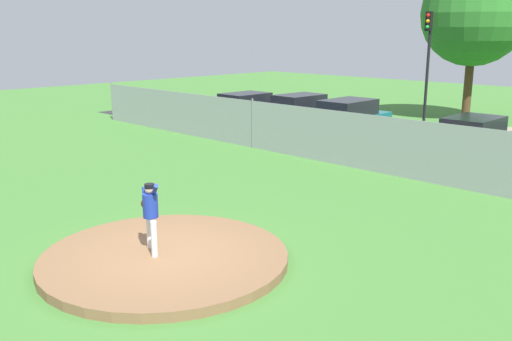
{
  "coord_description": "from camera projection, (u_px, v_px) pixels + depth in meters",
  "views": [
    {
      "loc": [
        9.23,
        -6.55,
        4.77
      ],
      "look_at": [
        -0.45,
        3.21,
        1.38
      ],
      "focal_mm": 39.36,
      "sensor_mm": 36.0,
      "label": 1
    }
  ],
  "objects": [
    {
      "name": "pitcher_youth",
      "position": [
        150.0,
        210.0,
        11.79
      ],
      "size": [
        0.81,
        0.36,
        1.6
      ],
      "color": "silver",
      "rests_on": "pitchers_mound"
    },
    {
      "name": "parked_car_teal",
      "position": [
        347.0,
        119.0,
        26.24
      ],
      "size": [
        1.99,
        4.75,
        1.74
      ],
      "color": "#146066",
      "rests_on": "ground_plane"
    },
    {
      "name": "tree_bushy_near",
      "position": [
        474.0,
        14.0,
        30.1
      ],
      "size": [
        5.62,
        5.62,
        8.58
      ],
      "color": "#4C331E",
      "rests_on": "ground_plane"
    },
    {
      "name": "traffic_cone_orange",
      "position": [
        461.0,
        137.0,
        24.86
      ],
      "size": [
        0.4,
        0.4,
        0.55
      ],
      "color": "orange",
      "rests_on": "asphalt_strip"
    },
    {
      "name": "parked_car_champagne",
      "position": [
        472.0,
        138.0,
        21.94
      ],
      "size": [
        1.95,
        4.47,
        1.58
      ],
      "color": "tan",
      "rests_on": "ground_plane"
    },
    {
      "name": "chainlink_fence",
      "position": [
        409.0,
        149.0,
        18.62
      ],
      "size": [
        37.03,
        0.07,
        2.1
      ],
      "color": "gray",
      "rests_on": "ground_plane"
    },
    {
      "name": "ground_plane",
      "position": [
        335.0,
        203.0,
        16.1
      ],
      "size": [
        80.0,
        80.0,
        0.0
      ],
      "primitive_type": "plane",
      "color": "#427A33"
    },
    {
      "name": "parked_car_slate",
      "position": [
        299.0,
        113.0,
        28.17
      ],
      "size": [
        1.99,
        4.5,
        1.77
      ],
      "color": "slate",
      "rests_on": "ground_plane"
    },
    {
      "name": "pitchers_mound",
      "position": [
        165.0,
        258.0,
        11.94
      ],
      "size": [
        5.25,
        5.25,
        0.2
      ],
      "primitive_type": "cylinder",
      "color": "brown",
      "rests_on": "ground_plane"
    },
    {
      "name": "asphalt_strip",
      "position": [
        467.0,
        158.0,
        21.96
      ],
      "size": [
        44.0,
        7.0,
        0.01
      ],
      "primitive_type": "cube",
      "color": "#2B2B2D",
      "rests_on": "ground_plane"
    },
    {
      "name": "baseball",
      "position": [
        152.0,
        232.0,
        13.06
      ],
      "size": [
        0.07,
        0.07,
        0.07
      ],
      "primitive_type": "sphere",
      "color": "white",
      "rests_on": "pitchers_mound"
    },
    {
      "name": "parked_car_navy",
      "position": [
        245.0,
        110.0,
        29.65
      ],
      "size": [
        1.95,
        4.45,
        1.68
      ],
      "color": "#161E4C",
      "rests_on": "ground_plane"
    },
    {
      "name": "traffic_light_near",
      "position": [
        428.0,
        52.0,
        26.91
      ],
      "size": [
        0.28,
        0.46,
        5.74
      ],
      "color": "black",
      "rests_on": "ground_plane"
    }
  ]
}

